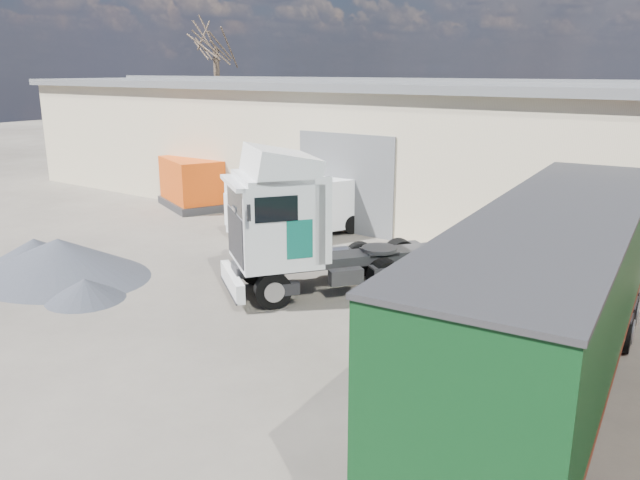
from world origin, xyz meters
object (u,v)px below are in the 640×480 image
Objects in this scene: panel_van at (294,207)px; orange_skip at (192,186)px; bare_tree at (215,32)px; box_trailer at (556,286)px; tractor_unit at (303,232)px.

panel_van is 6.63m from orange_skip.
bare_tree is 14.88m from orange_skip.
bare_tree is at bearing 165.02° from panel_van.
bare_tree is 0.88× the size of box_trailer.
orange_skip is (-6.50, 1.26, -0.11)m from panel_van.
box_trailer is at bearing -35.23° from bare_tree.
bare_tree is at bearing 140.04° from box_trailer.
bare_tree is at bearing 175.75° from tractor_unit.
box_trailer is (25.55, -18.04, -5.73)m from bare_tree.
tractor_unit is 1.13× the size of panel_van.
tractor_unit is 0.54× the size of box_trailer.
bare_tree reaches higher than tractor_unit.
bare_tree is 2.44× the size of orange_skip.
box_trailer is 2.08× the size of panel_van.
tractor_unit is at bearing 158.75° from box_trailer.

